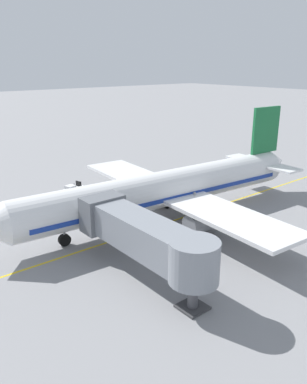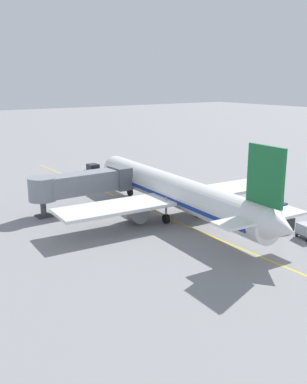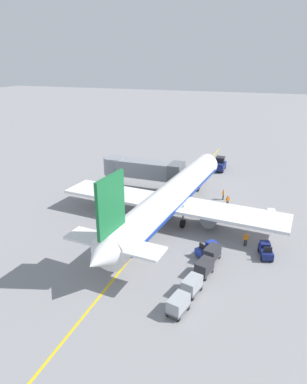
{
  "view_description": "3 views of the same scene",
  "coord_description": "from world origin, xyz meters",
  "px_view_note": "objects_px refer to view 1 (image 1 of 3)",
  "views": [
    {
      "loc": [
        -27.64,
        23.92,
        15.62
      ],
      "look_at": [
        2.51,
        -0.67,
        2.63
      ],
      "focal_mm": 36.44,
      "sensor_mm": 36.0,
      "label": 1
    },
    {
      "loc": [
        -30.62,
        -41.72,
        16.37
      ],
      "look_at": [
        -0.26,
        1.18,
        2.76
      ],
      "focal_mm": 40.87,
      "sensor_mm": 36.0,
      "label": 2
    },
    {
      "loc": [
        13.46,
        -40.75,
        19.95
      ],
      "look_at": [
        -1.38,
        -1.54,
        3.62
      ],
      "focal_mm": 31.66,
      "sensor_mm": 36.0,
      "label": 3
    }
  ],
  "objects_px": {
    "ground_crew_loader": "(138,181)",
    "baggage_cart_second_in_train": "(194,176)",
    "baggage_tug_trailing": "(176,184)",
    "baggage_cart_third_in_train": "(213,173)",
    "parked_airliner": "(167,189)",
    "ground_crew_wing_walker": "(79,207)",
    "jet_bridge": "(144,235)",
    "baggage_tug_lead": "(136,177)",
    "baggage_tug_spare": "(74,190)",
    "ground_crew_marshaller": "(63,215)",
    "baggage_cart_front": "(178,180)",
    "baggage_cart_tail_end": "(229,170)"
  },
  "relations": [
    {
      "from": "baggage_cart_second_in_train",
      "to": "ground_crew_marshaller",
      "type": "height_order",
      "value": "ground_crew_marshaller"
    },
    {
      "from": "baggage_tug_trailing",
      "to": "baggage_cart_second_in_train",
      "type": "bearing_deg",
      "value": -82.55
    },
    {
      "from": "jet_bridge",
      "to": "ground_crew_loader",
      "type": "xyz_separation_m",
      "value": [
        18.13,
        -13.01,
        -2.5
      ]
    },
    {
      "from": "jet_bridge",
      "to": "baggage_cart_second_in_train",
      "type": "height_order",
      "value": "jet_bridge"
    },
    {
      "from": "baggage_tug_trailing",
      "to": "baggage_tug_spare",
      "type": "bearing_deg",
      "value": 61.39
    },
    {
      "from": "baggage_tug_lead",
      "to": "ground_crew_wing_walker",
      "type": "height_order",
      "value": "ground_crew_wing_walker"
    },
    {
      "from": "parked_airliner",
      "to": "baggage_tug_lead",
      "type": "bearing_deg",
      "value": -23.03
    },
    {
      "from": "baggage_tug_lead",
      "to": "baggage_cart_tail_end",
      "type": "bearing_deg",
      "value": -118.04
    },
    {
      "from": "baggage_tug_trailing",
      "to": "baggage_cart_tail_end",
      "type": "xyz_separation_m",
      "value": [
        -0.33,
        -9.92,
        0.24
      ]
    },
    {
      "from": "baggage_tug_trailing",
      "to": "ground_crew_loader",
      "type": "distance_m",
      "value": 5.05
    },
    {
      "from": "jet_bridge",
      "to": "ground_crew_wing_walker",
      "type": "relative_size",
      "value": 8.06
    },
    {
      "from": "baggage_cart_front",
      "to": "baggage_tug_spare",
      "type": "bearing_deg",
      "value": 65.85
    },
    {
      "from": "baggage_tug_trailing",
      "to": "ground_crew_wing_walker",
      "type": "relative_size",
      "value": 1.61
    },
    {
      "from": "baggage_cart_second_in_train",
      "to": "baggage_cart_third_in_train",
      "type": "relative_size",
      "value": 1.0
    },
    {
      "from": "baggage_tug_trailing",
      "to": "baggage_cart_front",
      "type": "relative_size",
      "value": 0.92
    },
    {
      "from": "ground_crew_loader",
      "to": "ground_crew_wing_walker",
      "type": "bearing_deg",
      "value": 109.49
    },
    {
      "from": "ground_crew_loader",
      "to": "baggage_tug_lead",
      "type": "bearing_deg",
      "value": -33.21
    },
    {
      "from": "baggage_tug_lead",
      "to": "baggage_tug_trailing",
      "type": "distance_m",
      "value": 6.29
    },
    {
      "from": "baggage_tug_trailing",
      "to": "ground_crew_wing_walker",
      "type": "bearing_deg",
      "value": 90.38
    },
    {
      "from": "parked_airliner",
      "to": "ground_crew_wing_walker",
      "type": "distance_m",
      "value": 9.66
    },
    {
      "from": "baggage_cart_third_in_train",
      "to": "baggage_tug_spare",
      "type": "bearing_deg",
      "value": 71.55
    },
    {
      "from": "parked_airliner",
      "to": "baggage_cart_second_in_train",
      "type": "bearing_deg",
      "value": -57.44
    },
    {
      "from": "baggage_cart_front",
      "to": "ground_crew_marshaller",
      "type": "distance_m",
      "value": 17.52
    },
    {
      "from": "baggage_tug_lead",
      "to": "ground_crew_marshaller",
      "type": "height_order",
      "value": "ground_crew_marshaller"
    },
    {
      "from": "baggage_tug_lead",
      "to": "baggage_cart_front",
      "type": "bearing_deg",
      "value": -151.74
    },
    {
      "from": "jet_bridge",
      "to": "baggage_cart_front",
      "type": "height_order",
      "value": "jet_bridge"
    },
    {
      "from": "baggage_tug_trailing",
      "to": "baggage_tug_spare",
      "type": "height_order",
      "value": "same"
    },
    {
      "from": "baggage_tug_spare",
      "to": "ground_crew_marshaller",
      "type": "bearing_deg",
      "value": 144.68
    },
    {
      "from": "baggage_cart_front",
      "to": "baggage_cart_tail_end",
      "type": "bearing_deg",
      "value": -96.47
    },
    {
      "from": "baggage_tug_trailing",
      "to": "jet_bridge",
      "type": "bearing_deg",
      "value": 131.29
    },
    {
      "from": "baggage_tug_lead",
      "to": "ground_crew_loader",
      "type": "xyz_separation_m",
      "value": [
        -2.3,
        1.51,
        0.24
      ]
    },
    {
      "from": "ground_crew_marshaller",
      "to": "baggage_cart_third_in_train",
      "type": "bearing_deg",
      "value": -87.05
    },
    {
      "from": "baggage_tug_spare",
      "to": "ground_crew_wing_walker",
      "type": "xyz_separation_m",
      "value": [
        -6.27,
        2.78,
        0.24
      ]
    },
    {
      "from": "parked_airliner",
      "to": "baggage_tug_spare",
      "type": "xyz_separation_m",
      "value": [
        12.71,
        4.07,
        -2.47
      ]
    },
    {
      "from": "baggage_cart_second_in_train",
      "to": "parked_airliner",
      "type": "bearing_deg",
      "value": 122.56
    },
    {
      "from": "ground_crew_loader",
      "to": "ground_crew_marshaller",
      "type": "height_order",
      "value": "same"
    },
    {
      "from": "baggage_tug_spare",
      "to": "baggage_tug_lead",
      "type": "bearing_deg",
      "value": -91.2
    },
    {
      "from": "baggage_cart_third_in_train",
      "to": "baggage_cart_second_in_train",
      "type": "bearing_deg",
      "value": 82.71
    },
    {
      "from": "baggage_cart_front",
      "to": "baggage_tug_lead",
      "type": "bearing_deg",
      "value": 28.26
    },
    {
      "from": "baggage_tug_trailing",
      "to": "ground_crew_marshaller",
      "type": "relative_size",
      "value": 1.61
    },
    {
      "from": "baggage_cart_tail_end",
      "to": "ground_crew_marshaller",
      "type": "height_order",
      "value": "ground_crew_marshaller"
    },
    {
      "from": "baggage_cart_second_in_train",
      "to": "ground_crew_wing_walker",
      "type": "xyz_separation_m",
      "value": [
        -0.58,
        17.84,
        0.0
      ]
    },
    {
      "from": "baggage_tug_spare",
      "to": "baggage_cart_front",
      "type": "relative_size",
      "value": 0.92
    },
    {
      "from": "ground_crew_wing_walker",
      "to": "baggage_tug_lead",
      "type": "bearing_deg",
      "value": -63.48
    },
    {
      "from": "ground_crew_loader",
      "to": "baggage_cart_front",
      "type": "bearing_deg",
      "value": -124.52
    },
    {
      "from": "ground_crew_loader",
      "to": "baggage_cart_second_in_train",
      "type": "bearing_deg",
      "value": -114.0
    },
    {
      "from": "baggage_cart_second_in_train",
      "to": "ground_crew_marshaller",
      "type": "relative_size",
      "value": 1.76
    },
    {
      "from": "jet_bridge",
      "to": "ground_crew_loader",
      "type": "bearing_deg",
      "value": -35.66
    },
    {
      "from": "jet_bridge",
      "to": "ground_crew_wing_walker",
      "type": "height_order",
      "value": "jet_bridge"
    },
    {
      "from": "baggage_cart_tail_end",
      "to": "ground_crew_wing_walker",
      "type": "height_order",
      "value": "ground_crew_wing_walker"
    }
  ]
}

